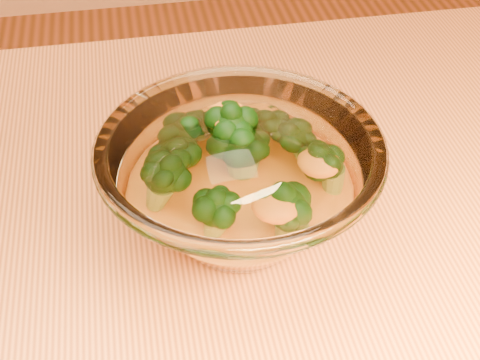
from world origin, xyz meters
The scene contains 4 objects.
table centered at (0.00, 0.00, 0.65)m, with size 1.20×0.80×0.75m.
glass_bowl centered at (-0.02, 0.03, 0.81)m, with size 0.24×0.24×0.11m.
cheese_sauce centered at (-0.02, 0.03, 0.78)m, with size 0.14×0.14×0.04m, color orange.
broccoli_heap centered at (-0.02, 0.05, 0.82)m, with size 0.16×0.15×0.08m.
Camera 1 is at (-0.09, -0.38, 1.18)m, focal length 50.00 mm.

